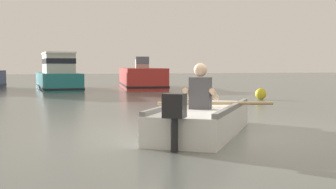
{
  "coord_description": "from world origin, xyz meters",
  "views": [
    {
      "loc": [
        -3.01,
        -7.16,
        1.14
      ],
      "look_at": [
        -0.05,
        1.9,
        0.55
      ],
      "focal_mm": 49.01,
      "sensor_mm": 36.0,
      "label": 1
    }
  ],
  "objects_px": {
    "moored_boat_red": "(141,79)",
    "mooring_buoy": "(261,94)",
    "rowboat_with_person": "(203,119)",
    "moored_boat_teal": "(58,76)"
  },
  "relations": [
    {
      "from": "rowboat_with_person",
      "to": "mooring_buoy",
      "type": "relative_size",
      "value": 8.62
    },
    {
      "from": "mooring_buoy",
      "to": "moored_boat_teal",
      "type": "bearing_deg",
      "value": 123.9
    },
    {
      "from": "moored_boat_teal",
      "to": "moored_boat_red",
      "type": "relative_size",
      "value": 0.94
    },
    {
      "from": "moored_boat_red",
      "to": "mooring_buoy",
      "type": "xyz_separation_m",
      "value": [
        1.83,
        -9.05,
        -0.3
      ]
    },
    {
      "from": "rowboat_with_person",
      "to": "moored_boat_teal",
      "type": "distance_m",
      "value": 15.75
    },
    {
      "from": "moored_boat_red",
      "to": "mooring_buoy",
      "type": "bearing_deg",
      "value": -78.57
    },
    {
      "from": "mooring_buoy",
      "to": "rowboat_with_person",
      "type": "bearing_deg",
      "value": -126.14
    },
    {
      "from": "rowboat_with_person",
      "to": "moored_boat_red",
      "type": "relative_size",
      "value": 0.49
    },
    {
      "from": "moored_boat_teal",
      "to": "moored_boat_red",
      "type": "height_order",
      "value": "moored_boat_teal"
    },
    {
      "from": "moored_boat_red",
      "to": "rowboat_with_person",
      "type": "bearing_deg",
      "value": -101.04
    }
  ]
}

